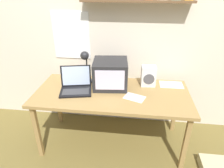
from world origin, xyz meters
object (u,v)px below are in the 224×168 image
Objects in this scene: laptop at (76,85)px; open_notebook at (171,85)px; corner_desk at (112,96)px; printed_handout at (134,97)px; juice_glass at (70,73)px; desk_lamp at (85,61)px; crt_monitor at (110,74)px; space_heater at (148,76)px.

open_notebook is at bearing 1.25° from laptop.
corner_desk is 0.27m from printed_handout.
juice_glass reaches higher than open_notebook.
open_notebook is at bearing -1.64° from juice_glass.
juice_glass is 1.24m from open_notebook.
desk_lamp reaches higher than printed_handout.
juice_glass is at bearing 158.23° from desk_lamp.
juice_glass is (-0.53, 0.14, -0.09)m from crt_monitor.
desk_lamp reaches higher than juice_glass.
laptop reaches higher than open_notebook.
open_notebook is (0.71, 0.11, -0.15)m from crt_monitor.
space_heater is at bearing 3.04° from laptop.
corner_desk is 0.65m from juice_glass.
desk_lamp is 1.04m from open_notebook.
laptop is at bearing -169.59° from space_heater.
laptop is (-0.37, -0.14, -0.09)m from crt_monitor.
space_heater reaches higher than juice_glass.
crt_monitor reaches higher than laptop.
desk_lamp reaches higher than corner_desk.
printed_handout is at bearing -140.99° from open_notebook.
laptop reaches higher than juice_glass.
open_notebook is at bearing 7.45° from desk_lamp.
laptop is 1.11m from open_notebook.
laptop is 0.29m from desk_lamp.
space_heater is at bearing -172.39° from open_notebook.
desk_lamp is 1.62× the size of printed_handout.
desk_lamp is at bearing 53.49° from laptop.
desk_lamp is at bearing 154.96° from printed_handout.
crt_monitor reaches higher than space_heater.
printed_handout is at bearing -20.03° from laptop.
open_notebook is (1.00, 0.07, -0.28)m from desk_lamp.
crt_monitor reaches higher than open_notebook.
juice_glass is 0.58× the size of printed_handout.
printed_handout is at bearing -21.89° from desk_lamp.
crt_monitor is 1.02× the size of desk_lamp.
laptop reaches higher than printed_handout.
corner_desk is 0.48m from space_heater.
open_notebook is at bearing 3.33° from crt_monitor.
crt_monitor is 1.74× the size of space_heater.
corner_desk is at bearing 160.31° from printed_handout.
juice_glass is 0.53× the size of open_notebook.
laptop is at bearing -167.09° from open_notebook.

